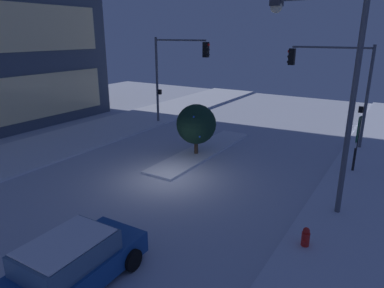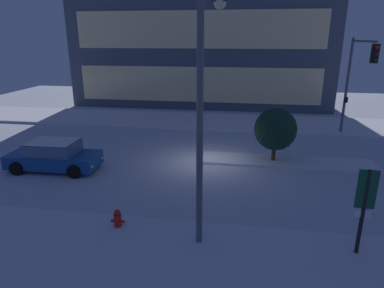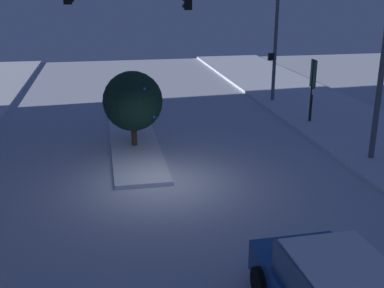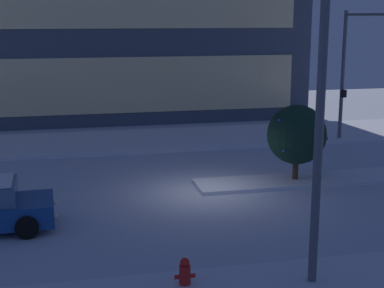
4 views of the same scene
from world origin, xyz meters
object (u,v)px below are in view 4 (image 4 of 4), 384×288
(street_lamp_arched, at_px, (308,59))
(decorated_tree_median, at_px, (297,135))
(fire_hydrant, at_px, (185,275))
(traffic_light_corner_far_right, at_px, (361,55))

(street_lamp_arched, bearing_deg, decorated_tree_median, -16.73)
(decorated_tree_median, bearing_deg, fire_hydrant, -127.36)
(street_lamp_arched, distance_m, decorated_tree_median, 8.40)
(street_lamp_arched, xyz_separation_m, fire_hydrant, (-2.99, -0.45, -4.79))
(traffic_light_corner_far_right, distance_m, fire_hydrant, 17.02)
(street_lamp_arched, height_order, decorated_tree_median, street_lamp_arched)
(traffic_light_corner_far_right, xyz_separation_m, street_lamp_arched, (-7.89, -12.01, 0.79))
(traffic_light_corner_far_right, relative_size, decorated_tree_median, 2.17)
(decorated_tree_median, bearing_deg, street_lamp_arched, -111.55)
(traffic_light_corner_far_right, relative_size, street_lamp_arched, 0.81)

